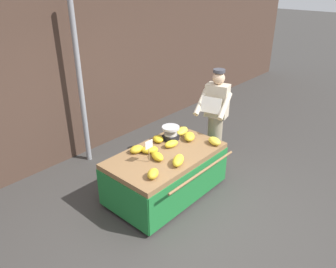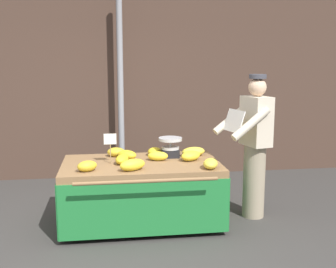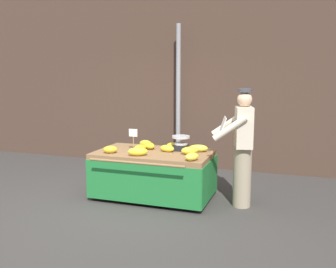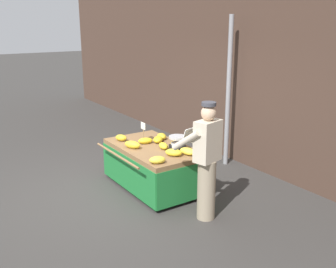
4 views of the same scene
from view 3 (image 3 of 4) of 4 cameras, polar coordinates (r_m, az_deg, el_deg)
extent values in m
plane|color=#383533|center=(5.47, -7.50, -11.53)|extent=(60.00, 60.00, 0.00)
cube|color=#473328|center=(7.84, 1.87, 8.97)|extent=(16.00, 0.24, 3.80)
cylinder|color=gray|center=(7.45, 1.56, 5.40)|extent=(0.09, 0.09, 2.87)
cube|color=olive|center=(5.82, -2.18, -3.09)|extent=(1.78, 1.02, 0.08)
cylinder|color=black|center=(6.23, -9.13, -5.67)|extent=(0.05, 0.68, 0.68)
cylinder|color=#B7B7BC|center=(6.25, -9.38, -5.64)|extent=(0.01, 0.12, 0.12)
cylinder|color=black|center=(5.68, 5.53, -7.07)|extent=(0.05, 0.68, 0.68)
cylinder|color=#B7B7BC|center=(5.67, 5.83, -7.10)|extent=(0.01, 0.12, 0.12)
cylinder|color=#4C4742|center=(6.30, -0.74, -5.55)|extent=(0.05, 0.05, 0.65)
cube|color=#1E7233|center=(5.45, -4.11, -7.60)|extent=(1.78, 0.02, 0.59)
cube|color=#1E7233|center=(6.37, -0.50, -5.11)|extent=(1.78, 0.02, 0.59)
cube|color=#1E7233|center=(6.27, -9.78, -5.48)|extent=(0.02, 1.02, 0.59)
cube|color=#1E7233|center=(5.66, 6.33, -7.01)|extent=(0.02, 1.02, 0.59)
cylinder|color=olive|center=(5.20, -4.93, -4.39)|extent=(1.42, 0.04, 0.04)
cube|color=black|center=(5.90, 1.95, -2.09)|extent=(0.20, 0.20, 0.09)
cylinder|color=#B7B7BC|center=(5.88, 1.96, -1.14)|extent=(0.02, 0.02, 0.11)
cylinder|color=#B7B7BC|center=(5.87, 1.96, -0.44)|extent=(0.28, 0.28, 0.03)
cylinder|color=#B7B7BC|center=(5.89, 1.96, -1.47)|extent=(0.21, 0.21, 0.03)
cylinder|color=#997A51|center=(5.93, -5.27, -1.43)|extent=(0.01, 0.01, 0.22)
cube|color=white|center=(5.90, -5.31, 0.19)|extent=(0.14, 0.01, 0.12)
ellipsoid|color=yellow|center=(5.82, 4.62, -2.16)|extent=(0.32, 0.22, 0.11)
ellipsoid|color=yellow|center=(5.23, 3.65, -3.45)|extent=(0.22, 0.28, 0.11)
ellipsoid|color=yellow|center=(5.54, -4.59, -2.68)|extent=(0.33, 0.26, 0.12)
ellipsoid|color=gold|center=(6.03, -2.90, -1.78)|extent=(0.29, 0.29, 0.11)
ellipsoid|color=gold|center=(6.05, 0.63, -1.76)|extent=(0.23, 0.25, 0.10)
ellipsoid|color=gold|center=(5.77, -8.75, -2.33)|extent=(0.26, 0.22, 0.11)
ellipsoid|color=gold|center=(6.21, -3.43, -1.44)|extent=(0.24, 0.19, 0.11)
ellipsoid|color=yellow|center=(5.64, 3.33, -2.51)|extent=(0.31, 0.30, 0.11)
ellipsoid|color=yellow|center=(5.80, -0.12, -2.20)|extent=(0.26, 0.18, 0.11)
ellipsoid|color=gold|center=(5.86, -4.28, -2.13)|extent=(0.20, 0.28, 0.10)
cylinder|color=gray|center=(5.59, 11.18, -6.41)|extent=(0.26, 0.26, 0.88)
cube|color=beige|center=(5.44, 11.42, 1.02)|extent=(0.32, 0.42, 0.58)
sphere|color=#DBB28E|center=(5.40, 11.55, 5.17)|extent=(0.21, 0.21, 0.21)
cylinder|color=#3F3F47|center=(5.40, 11.60, 6.49)|extent=(0.20, 0.20, 0.05)
cylinder|color=beige|center=(5.22, 9.36, 0.84)|extent=(0.49, 0.20, 0.37)
cylinder|color=beige|center=(5.63, 9.03, 1.46)|extent=(0.49, 0.20, 0.37)
cube|color=silver|center=(5.42, 8.27, 1.27)|extent=(0.17, 0.35, 0.25)
camera|label=1|loc=(5.87, -47.46, 18.18)|focal=34.98mm
camera|label=2|loc=(2.50, -55.63, 4.20)|focal=44.87mm
camera|label=4|loc=(3.95, 79.21, 14.25)|focal=41.90mm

